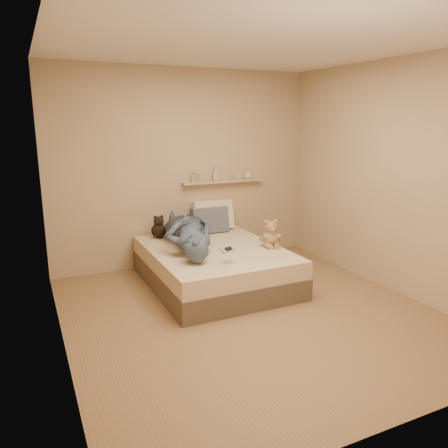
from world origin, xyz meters
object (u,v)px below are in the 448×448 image
teddy_bear (271,235)px  dark_plush (159,228)px  pillow_grey (210,220)px  game_console (228,250)px  person (188,231)px  bed (214,266)px  pillow_cream (213,215)px  wall_shelf (223,181)px

teddy_bear → dark_plush: (-1.10, 0.95, -0.01)m
pillow_grey → game_console: bearing=-104.9°
game_console → person: 0.80m
teddy_bear → bed: bearing=159.1°
dark_plush → pillow_grey: size_ratio=0.60×
pillow_cream → person: size_ratio=0.35×
dark_plush → wall_shelf: (1.01, 0.20, 0.52)m
bed → wall_shelf: wall_shelf is taller
dark_plush → pillow_cream: bearing=8.3°
bed → dark_plush: size_ratio=6.35×
teddy_bear → wall_shelf: bearing=94.3°
person → teddy_bear: bearing=167.6°
bed → pillow_cream: bearing=67.1°
game_console → dark_plush: bearing=105.8°
wall_shelf → person: bearing=-138.6°
wall_shelf → bed: bearing=-121.2°
person → pillow_cream: bearing=-119.8°
teddy_bear → person: (-0.89, 0.44, 0.05)m
pillow_cream → dark_plush: bearing=-171.7°
game_console → pillow_grey: bearing=75.1°
wall_shelf → dark_plush: bearing=-169.0°
teddy_bear → person: bearing=153.6°
pillow_cream → game_console: bearing=-107.5°
pillow_cream → person: 0.87m
dark_plush → person: size_ratio=0.19×
bed → teddy_bear: size_ratio=5.64×
pillow_grey → wall_shelf: (0.31, 0.22, 0.48)m
pillow_cream → pillow_grey: pillow_cream is taller
bed → person: bearing=141.8°
bed → game_console: 0.70m
dark_plush → pillow_grey: 0.71m
game_console → person: bearing=101.5°
game_console → teddy_bear: (0.73, 0.34, -0.01)m
bed → wall_shelf: (0.55, 0.91, 0.88)m
game_console → pillow_cream: (0.44, 1.41, 0.05)m
game_console → bed: bearing=80.8°
game_console → person: person is taller
bed → pillow_grey: (0.24, 0.69, 0.40)m
wall_shelf → teddy_bear: bearing=-85.7°
game_console → dark_plush: 1.35m
teddy_bear → pillow_grey: size_ratio=0.67×
person → wall_shelf: 1.17m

